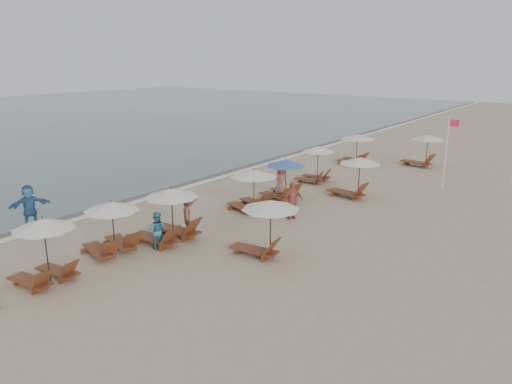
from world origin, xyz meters
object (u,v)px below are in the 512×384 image
Objects in this scene: beachgoer_mid_b at (189,216)px; flag_pole_near at (447,148)px; lounger_station_2 at (167,218)px; beachgoer_far_b at (281,180)px; lounger_station_6 at (354,147)px; inland_station_0 at (264,222)px; lounger_station_0 at (43,251)px; inland_station_1 at (353,174)px; lounger_station_4 at (283,178)px; lounger_station_5 at (315,164)px; lounger_station_3 at (251,188)px; beachgoer_mid_a at (157,231)px; inland_station_2 at (422,148)px; waterline_walker at (29,205)px; lounger_station_1 at (110,227)px; beachgoer_far_a at (292,201)px.

flag_pole_near is (6.22, 14.64, 1.41)m from beachgoer_mid_b.
lounger_station_2 reaches higher than beachgoer_far_b.
flag_pole_near is at bearing -22.48° from lounger_station_6.
lounger_station_0 is at bearing -125.35° from inland_station_0.
lounger_station_2 is at bearing -106.76° from inland_station_1.
lounger_station_4 is 4.11m from lounger_station_5.
lounger_station_0 is 16.10m from inland_station_1.
lounger_station_6 is 1.37× the size of beachgoer_mid_b.
lounger_station_2 is at bearing -91.04° from lounger_station_3.
flag_pole_near is (6.32, 16.34, 1.58)m from beachgoer_mid_a.
lounger_station_0 is at bearing -102.93° from inland_station_1.
inland_station_2 is 1.89× the size of beachgoer_mid_a.
flag_pole_near is at bearing 71.35° from lounger_station_0.
lounger_station_6 is (-0.76, 10.32, 0.09)m from lounger_station_4.
waterline_walker is 0.45× the size of flag_pole_near.
flag_pole_near reaches higher than lounger_station_2.
lounger_station_4 is at bearing 88.62° from lounger_station_2.
beachgoer_mid_a is at bearing 51.53° from lounger_station_1.
inland_station_1 is at bearing 38.59° from lounger_station_4.
flag_pole_near is at bearing 57.28° from lounger_station_3.
inland_station_1 is 0.67× the size of flag_pole_near.
inland_station_1 is (3.08, 5.06, 0.17)m from lounger_station_3.
waterline_walker is at bearing -161.59° from inland_station_0.
waterline_walker is at bearing -105.80° from lounger_station_6.
lounger_station_1 is 0.97× the size of lounger_station_3.
beachgoer_mid_a is at bearing -88.74° from lounger_station_3.
lounger_station_5 is at bearing 152.98° from inland_station_1.
waterline_walker is at bearing -122.34° from lounger_station_4.
lounger_station_6 reaches higher than lounger_station_1.
waterline_walker is at bearing -21.89° from beachgoer_mid_a.
lounger_station_3 is 6.78m from lounger_station_5.
beachgoer_far_a is at bearing -48.65° from lounger_station_4.
lounger_station_4 is (1.06, 10.36, 0.07)m from lounger_station_1.
inland_station_0 is at bearing 34.20° from lounger_station_1.
inland_station_0 is 1.76× the size of beachgoer_mid_a.
beachgoer_mid_a is (0.24, -0.80, -0.28)m from lounger_station_2.
beachgoer_far_a is at bearing -93.86° from inland_station_2.
lounger_station_4 is at bearing 87.33° from lounger_station_0.
lounger_station_2 is 1.80× the size of beachgoer_mid_a.
lounger_station_5 is (-0.19, 12.27, 0.11)m from lounger_station_2.
lounger_station_2 is 0.65× the size of flag_pole_near.
beachgoer_far_b is (0.40, -9.95, -0.36)m from lounger_station_6.
lounger_station_0 is at bearing -92.67° from lounger_station_4.
beachgoer_mid_a is 6.72m from beachgoer_far_a.
lounger_station_6 is 1.69× the size of beachgoer_mid_a.
flag_pole_near is at bearing -30.88° from beachgoer_far_b.
waterline_walker is (-9.00, -7.86, 0.04)m from beachgoer_far_a.
lounger_station_1 reaches higher than lounger_station_3.
inland_station_1 reaches higher than waterline_walker.
flag_pole_near is (13.02, 17.89, 1.40)m from waterline_walker.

